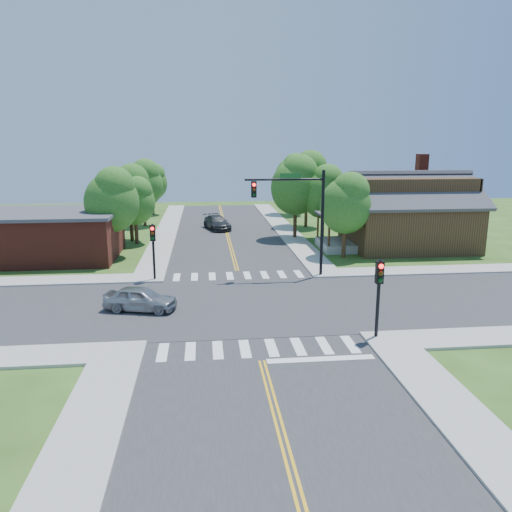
{
  "coord_description": "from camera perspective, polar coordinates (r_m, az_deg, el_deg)",
  "views": [
    {
      "loc": [
        -2.28,
        -26.75,
        9.0
      ],
      "look_at": [
        0.84,
        2.7,
        2.2
      ],
      "focal_mm": 35.0,
      "sensor_mm": 36.0,
      "label": 1
    }
  ],
  "objects": [
    {
      "name": "road_ns",
      "position": [
        28.31,
        -1.11,
        -5.56
      ],
      "size": [
        10.0,
        90.0,
        0.04
      ],
      "primitive_type": "cube",
      "color": "#2D2D30",
      "rests_on": "ground"
    },
    {
      "name": "crosswalk_north",
      "position": [
        34.22,
        -2.01,
        -2.24
      ],
      "size": [
        8.85,
        2.0,
        0.01
      ],
      "color": "white",
      "rests_on": "ground"
    },
    {
      "name": "car_dgrey",
      "position": [
        52.41,
        -4.48,
        3.78
      ],
      "size": [
        4.43,
        5.83,
        1.4
      ],
      "primitive_type": "imported",
      "rotation": [
        0.0,
        0.0,
        0.27
      ],
      "color": "#2A2C2E",
      "rests_on": "ground"
    },
    {
      "name": "tree_w_b",
      "position": [
        46.97,
        -14.17,
        7.26
      ],
      "size": [
        4.19,
        3.98,
        7.13
      ],
      "color": "#382314",
      "rests_on": "ground"
    },
    {
      "name": "signal_pole_se",
      "position": [
        23.42,
        13.89,
        -3.16
      ],
      "size": [
        0.34,
        0.42,
        3.8
      ],
      "color": "black",
      "rests_on": "ground"
    },
    {
      "name": "tree_e_b",
      "position": [
        46.73,
        7.82,
        7.43
      ],
      "size": [
        4.15,
        3.94,
        7.05
      ],
      "color": "#382314",
      "rests_on": "ground"
    },
    {
      "name": "sidewalk_nw",
      "position": [
        45.55,
        -23.19,
        0.57
      ],
      "size": [
        40.0,
        40.0,
        0.14
      ],
      "color": "#9E9B93",
      "rests_on": "ground"
    },
    {
      "name": "house_ne",
      "position": [
        44.88,
        16.88,
        5.12
      ],
      "size": [
        13.05,
        8.8,
        7.11
      ],
      "color": "#362513",
      "rests_on": "ground"
    },
    {
      "name": "intersection_patch",
      "position": [
        28.31,
        -1.11,
        -5.6
      ],
      "size": [
        10.2,
        10.2,
        0.06
      ],
      "primitive_type": "cube",
      "color": "#2D2D30",
      "rests_on": "ground"
    },
    {
      "name": "tree_w_c",
      "position": [
        55.44,
        -12.72,
        8.24
      ],
      "size": [
        4.28,
        4.06,
        7.27
      ],
      "color": "#382314",
      "rests_on": "ground"
    },
    {
      "name": "signal_pole_nw",
      "position": [
        33.11,
        -11.69,
        1.63
      ],
      "size": [
        0.34,
        0.42,
        3.8
      ],
      "color": "black",
      "rests_on": "ground"
    },
    {
      "name": "centerline",
      "position": [
        28.3,
        -1.11,
        -5.51
      ],
      "size": [
        0.3,
        90.0,
        0.01
      ],
      "color": "gold",
      "rests_on": "ground"
    },
    {
      "name": "tree_w_a",
      "position": [
        40.57,
        -16.07,
        6.36
      ],
      "size": [
        4.23,
        4.02,
        7.19
      ],
      "color": "#382314",
      "rests_on": "ground"
    },
    {
      "name": "crosswalk_south",
      "position": [
        22.53,
        0.27,
        -10.49
      ],
      "size": [
        8.85,
        2.0,
        0.01
      ],
      "color": "white",
      "rests_on": "ground"
    },
    {
      "name": "tree_w_d",
      "position": [
        64.07,
        -11.75,
        8.39
      ],
      "size": [
        3.79,
        3.61,
        6.45
      ],
      "color": "#382314",
      "rests_on": "ground"
    },
    {
      "name": "signal_mast_ne",
      "position": [
        33.18,
        4.79,
        5.71
      ],
      "size": [
        5.3,
        0.42,
        7.2
      ],
      "color": "black",
      "rests_on": "ground"
    },
    {
      "name": "road_ew",
      "position": [
        28.31,
        -1.11,
        -5.55
      ],
      "size": [
        90.0,
        10.0,
        0.04
      ],
      "primitive_type": "cube",
      "color": "#2D2D30",
      "rests_on": "ground"
    },
    {
      "name": "building_nw",
      "position": [
        42.29,
        -22.33,
        2.27
      ],
      "size": [
        10.4,
        8.4,
        3.73
      ],
      "color": "maroon",
      "rests_on": "ground"
    },
    {
      "name": "stop_bar",
      "position": [
        21.69,
        7.4,
        -11.7
      ],
      "size": [
        4.6,
        0.45,
        0.09
      ],
      "primitive_type": "cube",
      "color": "white",
      "rests_on": "ground"
    },
    {
      "name": "tree_house",
      "position": [
        46.95,
        4.67,
        8.24
      ],
      "size": [
        4.66,
        4.43,
        7.93
      ],
      "color": "#382314",
      "rests_on": "ground"
    },
    {
      "name": "ground",
      "position": [
        28.31,
        -1.11,
        -5.6
      ],
      "size": [
        100.0,
        100.0,
        0.0
      ],
      "primitive_type": "plane",
      "color": "#2C4716",
      "rests_on": "ground"
    },
    {
      "name": "tree_e_d",
      "position": [
        62.78,
        4.31,
        9.26
      ],
      "size": [
        4.51,
        4.28,
        7.66
      ],
      "color": "#382314",
      "rests_on": "ground"
    },
    {
      "name": "sidewalk_ne",
      "position": [
        47.11,
        16.68,
        1.46
      ],
      "size": [
        40.0,
        40.0,
        0.14
      ],
      "color": "#9E9B93",
      "rests_on": "ground"
    },
    {
      "name": "tree_e_a",
      "position": [
        39.54,
        10.33,
        6.09
      ],
      "size": [
        3.98,
        3.78,
        6.77
      ],
      "color": "#382314",
      "rests_on": "ground"
    },
    {
      "name": "tree_e_c",
      "position": [
        53.62,
        5.93,
        8.98
      ],
      "size": [
        4.81,
        4.57,
        8.18
      ],
      "color": "#382314",
      "rests_on": "ground"
    },
    {
      "name": "car_silver",
      "position": [
        27.83,
        -13.07,
        -4.83
      ],
      "size": [
        3.52,
        4.72,
        1.34
      ],
      "primitive_type": "imported",
      "rotation": [
        0.0,
        0.0,
        1.31
      ],
      "color": "#9FA2A6",
      "rests_on": "ground"
    },
    {
      "name": "tree_bldg",
      "position": [
        45.65,
        -13.6,
        6.26
      ],
      "size": [
        3.58,
        3.4,
        6.08
      ],
      "color": "#382314",
      "rests_on": "ground"
    }
  ]
}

